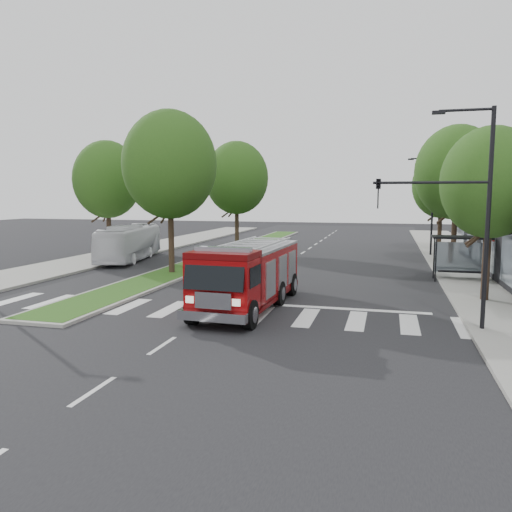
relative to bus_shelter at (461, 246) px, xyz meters
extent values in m
plane|color=black|center=(-11.20, -8.15, -2.04)|extent=(140.00, 140.00, 0.00)
cube|color=gray|center=(1.30, 1.85, -1.96)|extent=(5.00, 80.00, 0.15)
cube|color=gray|center=(-25.70, 1.85, -1.96)|extent=(5.00, 80.00, 0.15)
cube|color=gray|center=(-17.20, 9.85, -1.97)|extent=(3.00, 50.00, 0.14)
cube|color=#254513|center=(-17.20, 9.85, -1.89)|extent=(2.60, 49.50, 0.02)
cylinder|color=black|center=(-1.40, -0.75, -0.79)|extent=(0.08, 0.08, 2.50)
cylinder|color=black|center=(1.40, -0.75, -0.79)|extent=(0.08, 0.08, 2.50)
cylinder|color=black|center=(-1.40, 0.45, -0.79)|extent=(0.08, 0.08, 2.50)
cylinder|color=black|center=(1.40, 0.45, -0.79)|extent=(0.08, 0.08, 2.50)
cube|color=black|center=(0.00, -0.15, 0.51)|extent=(3.20, 1.60, 0.12)
cube|color=#8C99A5|center=(0.00, 0.55, -0.74)|extent=(2.80, 0.04, 1.80)
cube|color=black|center=(0.00, -0.15, -1.49)|extent=(2.40, 0.40, 0.08)
cylinder|color=black|center=(0.30, -6.15, -0.17)|extent=(0.36, 0.36, 3.74)
ellipsoid|color=#0F350E|center=(0.30, -6.15, 3.49)|extent=(4.40, 4.40, 5.06)
cylinder|color=black|center=(0.30, 5.85, 0.16)|extent=(0.36, 0.36, 4.40)
ellipsoid|color=#0F350E|center=(0.30, 5.85, 4.46)|extent=(5.60, 5.60, 6.44)
cylinder|color=black|center=(0.30, 15.85, -0.06)|extent=(0.36, 0.36, 3.96)
ellipsoid|color=#0F350E|center=(0.30, 15.85, 3.81)|extent=(5.00, 5.00, 5.75)
cylinder|color=black|center=(-17.20, -2.15, 0.27)|extent=(0.36, 0.36, 4.62)
ellipsoid|color=#0F350E|center=(-17.20, -2.15, 4.79)|extent=(5.80, 5.80, 6.67)
cylinder|color=black|center=(-17.20, 11.85, 0.16)|extent=(0.36, 0.36, 4.40)
ellipsoid|color=#0F350E|center=(-17.20, 11.85, 4.46)|extent=(5.60, 5.60, 6.44)
cylinder|color=black|center=(-25.20, 3.85, 0.05)|extent=(0.36, 0.36, 4.18)
ellipsoid|color=#0F350E|center=(-25.20, 3.85, 4.14)|extent=(5.20, 5.20, 5.98)
cylinder|color=black|center=(-0.70, -11.65, 1.96)|extent=(0.16, 0.16, 8.00)
cylinder|color=black|center=(-1.60, -11.65, 5.86)|extent=(1.80, 0.10, 0.10)
cube|color=black|center=(-2.50, -11.65, 5.81)|extent=(0.45, 0.20, 0.12)
cylinder|color=black|center=(-2.70, -11.65, 3.36)|extent=(4.00, 0.10, 0.10)
imported|color=black|center=(-4.50, -11.65, 2.96)|extent=(0.18, 0.22, 1.10)
cylinder|color=black|center=(-0.70, 11.85, 1.96)|extent=(0.16, 0.16, 8.00)
cylinder|color=black|center=(-1.60, 11.85, 5.86)|extent=(1.80, 0.10, 0.10)
cube|color=black|center=(-2.50, 11.85, 5.81)|extent=(0.45, 0.20, 0.12)
cube|color=#530405|center=(-9.96, -9.95, -1.54)|extent=(2.88, 8.55, 0.25)
cube|color=maroon|center=(-9.92, -9.14, -0.48)|extent=(2.79, 6.54, 2.01)
cube|color=maroon|center=(-10.09, -13.06, -0.48)|extent=(2.59, 1.92, 2.11)
cube|color=#B2B2B7|center=(-9.92, -9.14, 0.58)|extent=(2.79, 6.54, 0.12)
cylinder|color=#B2B2B7|center=(-10.82, -9.10, 0.78)|extent=(0.36, 6.04, 0.10)
cylinder|color=#B2B2B7|center=(-9.02, -9.18, 0.78)|extent=(0.36, 6.04, 0.10)
cube|color=silver|center=(-10.14, -14.22, -1.44)|extent=(2.63, 0.47, 0.35)
cube|color=#8C99A5|center=(-10.09, -13.06, 0.88)|extent=(2.23, 0.45, 0.18)
cylinder|color=black|center=(-11.26, -13.31, -1.49)|extent=(0.40, 1.12, 1.11)
cylinder|color=black|center=(-8.95, -13.41, -1.49)|extent=(0.40, 1.12, 1.11)
cylinder|color=black|center=(-11.08, -9.09, -1.49)|extent=(0.40, 1.12, 1.11)
cylinder|color=black|center=(-8.76, -9.19, -1.49)|extent=(0.40, 1.12, 1.11)
cylinder|color=black|center=(-10.97, -6.68, -1.49)|extent=(0.40, 1.12, 1.11)
cylinder|color=black|center=(-8.66, -6.78, -1.49)|extent=(0.40, 1.12, 1.11)
imported|color=silver|center=(-23.20, 3.42, -0.68)|extent=(4.20, 10.00, 2.71)
camera|label=1|loc=(-4.11, -30.80, 2.88)|focal=35.00mm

